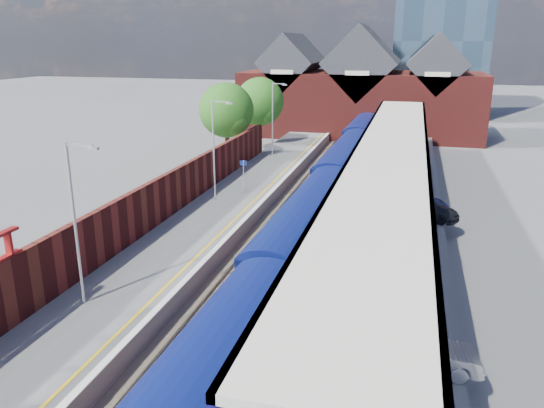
{
  "coord_description": "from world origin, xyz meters",
  "views": [
    {
      "loc": [
        6.62,
        -11.84,
        11.8
      ],
      "look_at": [
        -1.0,
        16.97,
        2.6
      ],
      "focal_mm": 35.0,
      "sensor_mm": 36.0,
      "label": 1
    }
  ],
  "objects_px": {
    "train": "(331,187)",
    "lamp_post_d": "(274,114)",
    "lamp_post_c": "(215,144)",
    "parked_car_blue": "(414,203)",
    "parked_car_dark": "(424,208)",
    "platform_sign": "(244,171)",
    "parked_car_silver": "(422,355)",
    "lamp_post_b": "(77,215)"
  },
  "relations": [
    {
      "from": "parked_car_silver",
      "to": "parked_car_blue",
      "type": "xyz_separation_m",
      "value": [
        -0.4,
        18.1,
        -0.01
      ]
    },
    {
      "from": "parked_car_silver",
      "to": "train",
      "type": "bearing_deg",
      "value": 6.93
    },
    {
      "from": "lamp_post_c",
      "to": "parked_car_blue",
      "type": "distance_m",
      "value": 13.92
    },
    {
      "from": "parked_car_dark",
      "to": "parked_car_blue",
      "type": "xyz_separation_m",
      "value": [
        -0.64,
        1.05,
        -0.01
      ]
    },
    {
      "from": "train",
      "to": "lamp_post_b",
      "type": "xyz_separation_m",
      "value": [
        -7.86,
        -17.48,
        2.87
      ]
    },
    {
      "from": "parked_car_dark",
      "to": "platform_sign",
      "type": "bearing_deg",
      "value": 100.61
    },
    {
      "from": "lamp_post_c",
      "to": "parked_car_silver",
      "type": "distance_m",
      "value": 22.57
    },
    {
      "from": "lamp_post_d",
      "to": "parked_car_dark",
      "type": "distance_m",
      "value": 21.92
    },
    {
      "from": "train",
      "to": "lamp_post_d",
      "type": "distance_m",
      "value": 16.76
    },
    {
      "from": "parked_car_blue",
      "to": "platform_sign",
      "type": "bearing_deg",
      "value": 87.62
    },
    {
      "from": "lamp_post_c",
      "to": "platform_sign",
      "type": "height_order",
      "value": "lamp_post_c"
    },
    {
      "from": "platform_sign",
      "to": "parked_car_dark",
      "type": "xyz_separation_m",
      "value": [
        12.76,
        -2.42,
        -1.05
      ]
    },
    {
      "from": "train",
      "to": "parked_car_silver",
      "type": "bearing_deg",
      "value": -72.31
    },
    {
      "from": "train",
      "to": "parked_car_blue",
      "type": "xyz_separation_m",
      "value": [
        5.64,
        -0.84,
        -0.49
      ]
    },
    {
      "from": "lamp_post_b",
      "to": "parked_car_silver",
      "type": "distance_m",
      "value": 14.37
    },
    {
      "from": "lamp_post_b",
      "to": "parked_car_silver",
      "type": "height_order",
      "value": "lamp_post_b"
    },
    {
      "from": "lamp_post_c",
      "to": "lamp_post_b",
      "type": "bearing_deg",
      "value": -90.0
    },
    {
      "from": "parked_car_dark",
      "to": "train",
      "type": "bearing_deg",
      "value": 94.52
    },
    {
      "from": "parked_car_dark",
      "to": "lamp_post_c",
      "type": "bearing_deg",
      "value": 109.64
    },
    {
      "from": "lamp_post_c",
      "to": "lamp_post_d",
      "type": "relative_size",
      "value": 1.0
    },
    {
      "from": "parked_car_dark",
      "to": "lamp_post_b",
      "type": "bearing_deg",
      "value": 159.13
    },
    {
      "from": "train",
      "to": "lamp_post_d",
      "type": "xyz_separation_m",
      "value": [
        -7.86,
        14.52,
        2.87
      ]
    },
    {
      "from": "parked_car_silver",
      "to": "lamp_post_d",
      "type": "bearing_deg",
      "value": 11.8
    },
    {
      "from": "parked_car_blue",
      "to": "lamp_post_d",
      "type": "bearing_deg",
      "value": 45.32
    },
    {
      "from": "lamp_post_c",
      "to": "parked_car_blue",
      "type": "relative_size",
      "value": 1.54
    },
    {
      "from": "platform_sign",
      "to": "lamp_post_b",
      "type": "bearing_deg",
      "value": -94.33
    },
    {
      "from": "train",
      "to": "parked_car_blue",
      "type": "height_order",
      "value": "train"
    },
    {
      "from": "lamp_post_c",
      "to": "platform_sign",
      "type": "bearing_deg",
      "value": 55.74
    },
    {
      "from": "train",
      "to": "parked_car_blue",
      "type": "relative_size",
      "value": 14.48
    },
    {
      "from": "train",
      "to": "parked_car_silver",
      "type": "xyz_separation_m",
      "value": [
        6.04,
        -18.95,
        -0.48
      ]
    },
    {
      "from": "lamp_post_c",
      "to": "parked_car_blue",
      "type": "bearing_deg",
      "value": 2.7
    },
    {
      "from": "lamp_post_b",
      "to": "parked_car_silver",
      "type": "bearing_deg",
      "value": -6.03
    },
    {
      "from": "platform_sign",
      "to": "parked_car_silver",
      "type": "height_order",
      "value": "platform_sign"
    },
    {
      "from": "lamp_post_d",
      "to": "train",
      "type": "bearing_deg",
      "value": -61.59
    },
    {
      "from": "lamp_post_d",
      "to": "parked_car_dark",
      "type": "xyz_separation_m",
      "value": [
        14.13,
        -16.42,
        -3.35
      ]
    },
    {
      "from": "platform_sign",
      "to": "parked_car_dark",
      "type": "height_order",
      "value": "platform_sign"
    },
    {
      "from": "lamp_post_b",
      "to": "lamp_post_d",
      "type": "relative_size",
      "value": 1.0
    },
    {
      "from": "lamp_post_d",
      "to": "platform_sign",
      "type": "bearing_deg",
      "value": -84.44
    },
    {
      "from": "lamp_post_d",
      "to": "parked_car_blue",
      "type": "xyz_separation_m",
      "value": [
        13.49,
        -15.36,
        -3.36
      ]
    },
    {
      "from": "parked_car_silver",
      "to": "parked_car_dark",
      "type": "xyz_separation_m",
      "value": [
        0.23,
        17.05,
        0.0
      ]
    },
    {
      "from": "platform_sign",
      "to": "lamp_post_c",
      "type": "bearing_deg",
      "value": -124.26
    },
    {
      "from": "lamp_post_b",
      "to": "parked_car_blue",
      "type": "xyz_separation_m",
      "value": [
        13.49,
        16.64,
        -3.36
      ]
    }
  ]
}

